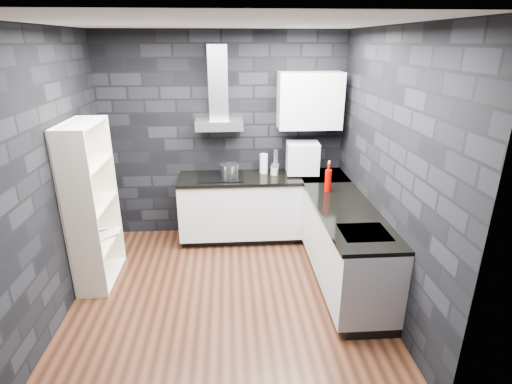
{
  "coord_description": "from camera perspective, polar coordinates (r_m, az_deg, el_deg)",
  "views": [
    {
      "loc": [
        0.07,
        -3.64,
        2.56
      ],
      "look_at": [
        0.35,
        0.45,
        1.0
      ],
      "focal_mm": 28.0,
      "sensor_mm": 36.0,
      "label": 1
    }
  ],
  "objects": [
    {
      "name": "toekick_right",
      "position": [
        4.68,
        12.77,
        -12.18
      ],
      "size": [
        0.5,
        1.78,
        0.1
      ],
      "primitive_type": "cube",
      "color": "black",
      "rests_on": "ground"
    },
    {
      "name": "fruit_bowl",
      "position": [
        4.55,
        -22.74,
        -1.77
      ],
      "size": [
        0.25,
        0.25,
        0.06
      ],
      "primitive_type": "imported",
      "rotation": [
        0.0,
        0.0,
        -0.04
      ],
      "color": "white",
      "rests_on": "bookshelf"
    },
    {
      "name": "cooktop",
      "position": [
        5.21,
        -5.04,
        2.24
      ],
      "size": [
        0.58,
        0.5,
        0.01
      ],
      "primitive_type": "cube",
      "color": "black",
      "rests_on": "counter_back_top"
    },
    {
      "name": "counter_corner_top",
      "position": [
        5.36,
        9.55,
        2.27
      ],
      "size": [
        0.62,
        0.62,
        0.04
      ],
      "primitive_type": "cube",
      "color": "black",
      "rests_on": "counter_right_cab"
    },
    {
      "name": "counter_back_cab",
      "position": [
        5.38,
        0.97,
        -1.93
      ],
      "size": [
        2.2,
        0.6,
        0.76
      ],
      "primitive_type": "cube",
      "color": "silver",
      "rests_on": "ground"
    },
    {
      "name": "upper_cabinet",
      "position": [
        5.22,
        7.69,
        12.82
      ],
      "size": [
        0.8,
        0.35,
        0.7
      ],
      "primitive_type": "cube",
      "color": "silver",
      "rests_on": "wall_back"
    },
    {
      "name": "wall_right",
      "position": [
        4.14,
        18.36,
        2.75
      ],
      "size": [
        0.05,
        3.2,
        2.7
      ],
      "primitive_type": "cube",
      "color": "black",
      "rests_on": "ground"
    },
    {
      "name": "counter_back_top",
      "position": [
        5.23,
        1.01,
        2.07
      ],
      "size": [
        2.2,
        0.62,
        0.04
      ],
      "primitive_type": "cube",
      "color": "black",
      "rests_on": "counter_back_cab"
    },
    {
      "name": "pot",
      "position": [
        5.19,
        -3.8,
        3.08
      ],
      "size": [
        0.28,
        0.28,
        0.14
      ],
      "primitive_type": "cylinder",
      "rotation": [
        0.0,
        0.0,
        -0.2
      ],
      "color": "#B1B1B5",
      "rests_on": "cooktop"
    },
    {
      "name": "counter_right_top",
      "position": [
        4.28,
        13.0,
        -2.85
      ],
      "size": [
        0.62,
        1.8,
        0.04
      ],
      "primitive_type": "cube",
      "color": "black",
      "rests_on": "counter_right_cab"
    },
    {
      "name": "appliance_garage",
      "position": [
        5.26,
        6.66,
        4.86
      ],
      "size": [
        0.43,
        0.34,
        0.41
      ],
      "primitive_type": "cube",
      "rotation": [
        0.0,
        0.0,
        -0.06
      ],
      "color": "silver",
      "rests_on": "counter_back_top"
    },
    {
      "name": "bookshelf",
      "position": [
        4.64,
        -22.38,
        -1.81
      ],
      "size": [
        0.43,
        0.83,
        1.8
      ],
      "primitive_type": "cube",
      "rotation": [
        0.0,
        0.0,
        -0.12
      ],
      "color": "#EDE0C8",
      "rests_on": "ground"
    },
    {
      "name": "hood_body",
      "position": [
        5.17,
        -5.25,
        9.58
      ],
      "size": [
        0.6,
        0.34,
        0.12
      ],
      "primitive_type": "cube",
      "color": "silver",
      "rests_on": "wall_back"
    },
    {
      "name": "book_red",
      "position": [
        4.89,
        -21.38,
        -4.69
      ],
      "size": [
        0.15,
        0.09,
        0.21
      ],
      "primitive_type": "imported",
      "rotation": [
        0.0,
        0.0,
        0.5
      ],
      "color": "maroon",
      "rests_on": "bookshelf"
    },
    {
      "name": "sink_rim",
      "position": [
        3.85,
        15.23,
        -5.62
      ],
      "size": [
        0.44,
        0.4,
        0.01
      ],
      "primitive_type": "cube",
      "color": "silver",
      "rests_on": "counter_right_top"
    },
    {
      "name": "book_second",
      "position": [
        4.93,
        -21.25,
        -4.18
      ],
      "size": [
        0.15,
        0.14,
        0.25
      ],
      "primitive_type": "imported",
      "rotation": [
        0.0,
        0.0,
        -0.76
      ],
      "color": "#B2B2B2",
      "rests_on": "bookshelf"
    },
    {
      "name": "wall_front",
      "position": [
        2.35,
        -5.11,
        -10.19
      ],
      "size": [
        3.2,
        0.05,
        2.7
      ],
      "primitive_type": "cube",
      "color": "black",
      "rests_on": "ground"
    },
    {
      "name": "ceiling",
      "position": [
        3.65,
        -5.44,
        22.94
      ],
      "size": [
        3.2,
        3.2,
        0.0
      ],
      "primitive_type": "plane",
      "rotation": [
        3.14,
        0.0,
        0.0
      ],
      "color": "silver"
    },
    {
      "name": "wall_back",
      "position": [
        5.41,
        -4.61,
        7.81
      ],
      "size": [
        3.2,
        0.05,
        2.7
      ],
      "primitive_type": "cube",
      "color": "black",
      "rests_on": "ground"
    },
    {
      "name": "counter_right_cab",
      "position": [
        4.46,
        12.71,
        -7.57
      ],
      "size": [
        0.6,
        1.8,
        0.76
      ],
      "primitive_type": "cube",
      "color": "silver",
      "rests_on": "ground"
    },
    {
      "name": "hood_chimney",
      "position": [
        5.17,
        -5.43,
        15.29
      ],
      "size": [
        0.24,
        0.2,
        0.9
      ],
      "primitive_type": "cube",
      "color": "silver",
      "rests_on": "hood_body"
    },
    {
      "name": "red_bottle",
      "position": [
        4.74,
        10.26,
        1.63
      ],
      "size": [
        0.08,
        0.08,
        0.26
      ],
      "primitive_type": "cylinder",
      "rotation": [
        0.0,
        0.0,
        -0.1
      ],
      "color": "#980400",
      "rests_on": "counter_right_top"
    },
    {
      "name": "storage_jar",
      "position": [
        5.26,
        2.61,
        3.05
      ],
      "size": [
        0.1,
        0.1,
        0.11
      ],
      "primitive_type": "cylinder",
      "rotation": [
        0.0,
        0.0,
        -0.06
      ],
      "color": "tan",
      "rests_on": "counter_back_top"
    },
    {
      "name": "toekick_back",
      "position": [
        5.6,
        0.91,
        -5.84
      ],
      "size": [
        2.18,
        0.5,
        0.1
      ],
      "primitive_type": "cube",
      "color": "black",
      "rests_on": "ground"
    },
    {
      "name": "wall_left",
      "position": [
        4.19,
        -27.55,
        1.63
      ],
      "size": [
        0.05,
        3.2,
        2.7
      ],
      "primitive_type": "cube",
      "color": "black",
      "rests_on": "ground"
    },
    {
      "name": "ground",
      "position": [
        4.45,
        -4.23,
        -14.34
      ],
      "size": [
        3.2,
        3.2,
        0.0
      ],
      "primitive_type": "plane",
      "color": "#482517"
    },
    {
      "name": "utensil_crock",
      "position": [
        5.36,
        2.75,
        3.51
      ],
      "size": [
        0.11,
        0.11,
        0.14
      ],
      "primitive_type": "cylinder",
      "rotation": [
        0.0,
        0.0,
        0.01
      ],
      "color": "#B1B1B5",
      "rests_on": "counter_back_top"
    },
    {
      "name": "glass_vase",
      "position": [
        5.32,
        1.11,
        4.1
      ],
      "size": [
        0.13,
        0.13,
        0.26
      ],
      "primitive_type": "cylinder",
      "rotation": [
        0.0,
        0.0,
        0.21
      ],
      "color": "silver",
      "rests_on": "counter_back_top"
    }
  ]
}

